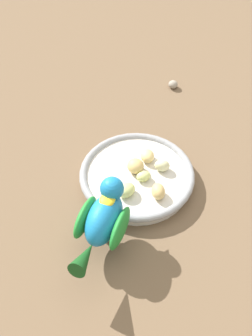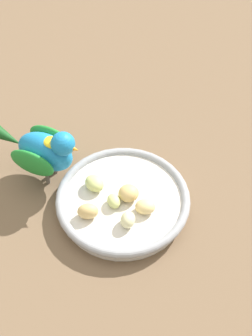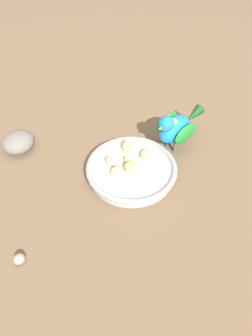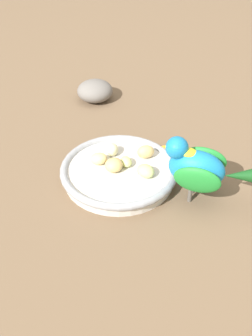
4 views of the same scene
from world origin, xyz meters
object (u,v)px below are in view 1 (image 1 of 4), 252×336
at_px(apple_piece_1, 143,176).
at_px(apple_piece_2, 158,191).
at_px(feeding_bowl, 137,176).
at_px(parrot, 103,219).
at_px(pebble_0, 173,84).
at_px(apple_piece_5, 147,156).
at_px(apple_piece_3, 126,190).
at_px(apple_piece_0, 136,166).
at_px(apple_piece_4, 162,166).

distance_m(apple_piece_1, apple_piece_2, 0.05).
distance_m(feeding_bowl, apple_piece_1, 0.02).
distance_m(parrot, pebble_0, 0.45).
relative_size(apple_piece_5, parrot, 0.20).
bearing_deg(apple_piece_3, pebble_0, -61.69).
distance_m(apple_piece_0, apple_piece_1, 0.03).
bearing_deg(apple_piece_5, apple_piece_2, 146.90).
xyz_separation_m(apple_piece_3, parrot, (-0.04, 0.08, 0.03)).
height_order(apple_piece_2, apple_piece_4, apple_piece_2).
xyz_separation_m(feeding_bowl, apple_piece_4, (-0.02, -0.04, 0.02)).
relative_size(feeding_bowl, apple_piece_4, 7.63).
xyz_separation_m(apple_piece_3, apple_piece_4, (-0.00, -0.09, 0.00)).
relative_size(apple_piece_2, apple_piece_3, 0.97).
bearing_deg(apple_piece_1, pebble_0, -58.19).
height_order(apple_piece_4, pebble_0, apple_piece_4).
bearing_deg(apple_piece_0, parrot, 115.75).
bearing_deg(parrot, apple_piece_2, -28.31).
distance_m(apple_piece_2, pebble_0, 0.34).
bearing_deg(apple_piece_0, pebble_0, -61.94).
xyz_separation_m(apple_piece_2, pebble_0, (0.21, -0.27, -0.03)).
distance_m(apple_piece_3, apple_piece_4, 0.09).
xyz_separation_m(apple_piece_0, apple_piece_4, (-0.03, -0.04, -0.00)).
distance_m(apple_piece_1, pebble_0, 0.31).
xyz_separation_m(apple_piece_5, pebble_0, (0.13, -0.22, -0.02)).
relative_size(apple_piece_1, apple_piece_3, 0.78).
bearing_deg(apple_piece_5, feeding_bowl, 107.37).
bearing_deg(pebble_0, apple_piece_1, 121.81).
xyz_separation_m(feeding_bowl, pebble_0, (0.15, -0.26, -0.01)).
bearing_deg(apple_piece_5, apple_piece_4, -177.08).
xyz_separation_m(parrot, pebble_0, (0.20, -0.39, -0.06)).
height_order(apple_piece_5, pebble_0, apple_piece_5).
height_order(apple_piece_3, apple_piece_4, same).
distance_m(apple_piece_4, parrot, 0.18).
distance_m(feeding_bowl, parrot, 0.15).
height_order(feeding_bowl, apple_piece_3, apple_piece_3).
bearing_deg(pebble_0, parrot, 117.28).
relative_size(feeding_bowl, apple_piece_3, 6.38).
bearing_deg(apple_piece_1, apple_piece_2, 169.91).
bearing_deg(apple_piece_5, apple_piece_1, 126.44).
bearing_deg(apple_piece_4, apple_piece_0, 49.01).
height_order(apple_piece_0, parrot, parrot).
height_order(apple_piece_1, apple_piece_2, apple_piece_2).
xyz_separation_m(apple_piece_0, apple_piece_5, (0.00, -0.04, -0.00)).
height_order(feeding_bowl, pebble_0, feeding_bowl).
relative_size(apple_piece_3, pebble_0, 1.55).
xyz_separation_m(apple_piece_0, apple_piece_2, (-0.07, 0.01, -0.00)).
distance_m(apple_piece_1, parrot, 0.14).
bearing_deg(parrot, feeding_bowl, -2.56).
bearing_deg(apple_piece_5, parrot, 112.08).
bearing_deg(pebble_0, apple_piece_3, 118.31).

